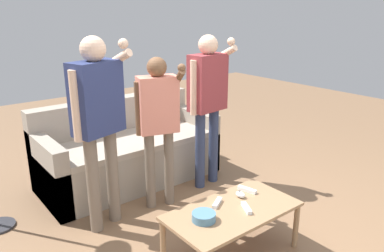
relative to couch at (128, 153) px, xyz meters
The scene contains 11 objects.
ground_plane 1.59m from the couch, 86.56° to the right, with size 12.00×12.00×0.00m, color brown.
couch is the anchor object (origin of this frame).
coffee_table 1.70m from the couch, 91.76° to the right, with size 1.02×0.54×0.40m.
snack_bowl 1.72m from the couch, 100.85° to the right, with size 0.17×0.17×0.06m, color teal.
game_remote_nunchuk 1.61m from the couch, 85.51° to the right, with size 0.06×0.09×0.05m.
player_left 1.18m from the couch, 131.61° to the right, with size 0.52×0.32×1.64m.
player_center 0.91m from the couch, 93.43° to the right, with size 0.41×0.38×1.43m.
player_right 1.11m from the couch, 45.76° to the right, with size 0.49×0.30×1.59m.
game_remote_wand_near 1.77m from the couch, 89.31° to the right, with size 0.10×0.15×0.03m.
game_remote_wand_far 1.59m from the couch, 81.25° to the right, with size 0.08×0.17×0.03m.
game_remote_wand_spare 1.58m from the couch, 93.58° to the right, with size 0.15×0.11×0.03m.
Camera 1 is at (-1.93, -1.92, 1.85)m, focal length 35.19 mm.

